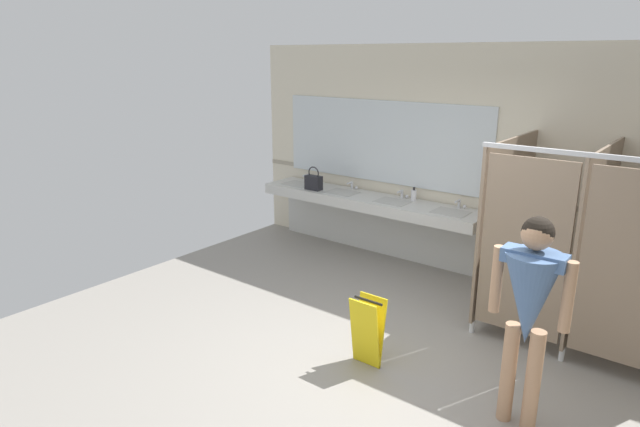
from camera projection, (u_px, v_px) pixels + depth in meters
ground_plane at (387, 371)px, 4.84m from camera, size 7.36×5.62×0.10m
wall_back at (505, 167)px, 6.37m from camera, size 7.36×0.12×2.81m
wall_back_tile_band at (501, 197)px, 6.42m from camera, size 7.36×0.01×0.06m
vanity_counter at (371, 211)px, 7.35m from camera, size 3.21×0.59×0.97m
mirror_panel at (381, 142)px, 7.26m from camera, size 3.11×0.02×1.09m
bathroom_stalls at (589, 242)px, 5.02m from camera, size 1.77×1.49×1.91m
person_standing at (530, 299)px, 3.80m from camera, size 0.57×0.40×1.62m
handbag at (314, 182)px, 7.56m from camera, size 0.24×0.12×0.33m
soap_dispenser at (414, 195)px, 6.99m from camera, size 0.07×0.07×0.18m
paper_cup at (309, 186)px, 7.63m from camera, size 0.07×0.07×0.08m
wet_floor_sign at (367, 331)px, 4.78m from camera, size 0.28×0.19×0.63m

